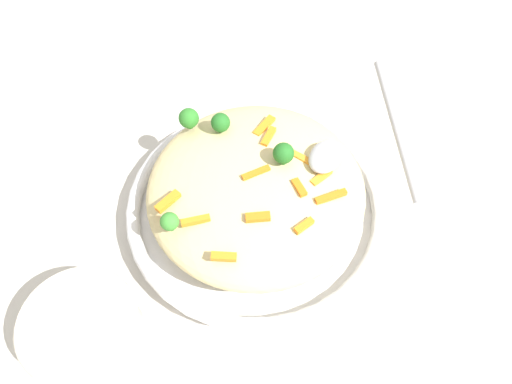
{
  "coord_description": "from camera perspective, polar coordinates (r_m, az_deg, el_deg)",
  "views": [
    {
      "loc": [
        -0.3,
        -0.17,
        0.6
      ],
      "look_at": [
        0.0,
        0.0,
        0.06
      ],
      "focal_mm": 33.87,
      "sensor_mm": 36.0,
      "label": 1
    }
  ],
  "objects": [
    {
      "name": "broccoli_floret_1",
      "position": [
        0.65,
        -7.94,
        8.6
      ],
      "size": [
        0.03,
        0.03,
        0.03
      ],
      "color": "#296820",
      "rests_on": "pasta_mound"
    },
    {
      "name": "carrot_piece_8",
      "position": [
        0.62,
        5.39,
        4.04
      ],
      "size": [
        0.01,
        0.04,
        0.01
      ],
      "primitive_type": "cube",
      "rotation": [
        0.0,
        0.0,
        1.48
      ],
      "color": "orange",
      "rests_on": "pasta_mound"
    },
    {
      "name": "carrot_piece_1",
      "position": [
        0.58,
        -7.13,
        -3.36
      ],
      "size": [
        0.03,
        0.03,
        0.01
      ],
      "primitive_type": "cube",
      "rotation": [
        0.0,
        0.0,
        2.3
      ],
      "color": "orange",
      "rests_on": "pasta_mound"
    },
    {
      "name": "pasta_mound",
      "position": [
        0.63,
        0.0,
        0.36
      ],
      "size": [
        0.29,
        0.29,
        0.07
      ],
      "primitive_type": "ellipsoid",
      "color": "#DBC689",
      "rests_on": "serving_bowl"
    },
    {
      "name": "carrot_piece_3",
      "position": [
        0.57,
        0.23,
        -2.98
      ],
      "size": [
        0.03,
        0.03,
        0.01
      ],
      "primitive_type": "cube",
      "rotation": [
        0.0,
        0.0,
        2.17
      ],
      "color": "orange",
      "rests_on": "pasta_mound"
    },
    {
      "name": "serving_bowl",
      "position": [
        0.67,
        0.0,
        -1.89
      ],
      "size": [
        0.36,
        0.36,
        0.04
      ],
      "color": "silver",
      "rests_on": "ground_plane"
    },
    {
      "name": "broccoli_floret_2",
      "position": [
        0.57,
        -10.17,
        -3.48
      ],
      "size": [
        0.02,
        0.02,
        0.03
      ],
      "color": "#377928",
      "rests_on": "pasta_mound"
    },
    {
      "name": "carrot_piece_4",
      "position": [
        0.55,
        -3.82,
        -7.62
      ],
      "size": [
        0.02,
        0.03,
        0.01
      ],
      "primitive_type": "cube",
      "rotation": [
        0.0,
        0.0,
        5.15
      ],
      "color": "orange",
      "rests_on": "pasta_mound"
    },
    {
      "name": "carrot_piece_7",
      "position": [
        0.59,
        5.13,
        0.54
      ],
      "size": [
        0.02,
        0.03,
        0.01
      ],
      "primitive_type": "cube",
      "rotation": [
        0.0,
        0.0,
        0.94
      ],
      "color": "orange",
      "rests_on": "pasta_mound"
    },
    {
      "name": "serving_spoon",
      "position": [
        0.62,
        11.49,
        5.36
      ],
      "size": [
        0.16,
        0.15,
        0.08
      ],
      "color": "#B7B7BC",
      "rests_on": "pasta_mound"
    },
    {
      "name": "carrot_piece_5",
      "position": [
        0.64,
        1.49,
        6.56
      ],
      "size": [
        0.03,
        0.01,
        0.01
      ],
      "primitive_type": "cube",
      "rotation": [
        0.0,
        0.0,
        0.08
      ],
      "color": "orange",
      "rests_on": "pasta_mound"
    },
    {
      "name": "carrot_piece_10",
      "position": [
        0.6,
        -0.02,
        1.87
      ],
      "size": [
        0.03,
        0.03,
        0.01
      ],
      "primitive_type": "cube",
      "rotation": [
        0.0,
        0.0,
        2.52
      ],
      "color": "orange",
      "rests_on": "pasta_mound"
    },
    {
      "name": "companion_bowl",
      "position": [
        0.61,
        -19.58,
        -15.18
      ],
      "size": [
        0.14,
        0.14,
        0.08
      ],
      "color": "beige",
      "rests_on": "ground_plane"
    },
    {
      "name": "carrot_piece_11",
      "position": [
        0.57,
        5.7,
        -3.97
      ],
      "size": [
        0.03,
        0.02,
        0.01
      ],
      "primitive_type": "cube",
      "rotation": [
        0.0,
        0.0,
        5.88
      ],
      "color": "orange",
      "rests_on": "pasta_mound"
    },
    {
      "name": "ground_plane",
      "position": [
        0.69,
        0.0,
        -2.86
      ],
      "size": [
        2.4,
        2.4,
        0.0
      ],
      "primitive_type": "plane",
      "color": "beige"
    },
    {
      "name": "broccoli_floret_3",
      "position": [
        0.6,
        3.26,
        4.57
      ],
      "size": [
        0.03,
        0.03,
        0.03
      ],
      "color": "#205B1C",
      "rests_on": "pasta_mound"
    },
    {
      "name": "carrot_piece_6",
      "position": [
        0.6,
        8.84,
        -0.53
      ],
      "size": [
        0.04,
        0.03,
        0.01
      ],
      "primitive_type": "cube",
      "rotation": [
        0.0,
        0.0,
        2.44
      ],
      "color": "orange",
      "rests_on": "pasta_mound"
    },
    {
      "name": "carrot_piece_9",
      "position": [
        0.66,
        0.98,
        7.79
      ],
      "size": [
        0.04,
        0.02,
        0.01
      ],
      "primitive_type": "cube",
      "rotation": [
        0.0,
        0.0,
        3.02
      ],
      "color": "orange",
      "rests_on": "pasta_mound"
    },
    {
      "name": "carrot_piece_2",
      "position": [
        0.59,
        -10.37,
        -1.1
      ],
      "size": [
        0.04,
        0.02,
        0.01
      ],
      "primitive_type": "cube",
      "rotation": [
        0.0,
        0.0,
        2.9
      ],
      "color": "orange",
      "rests_on": "pasta_mound"
    },
    {
      "name": "carrot_piece_0",
      "position": [
        0.61,
        7.72,
        1.76
      ],
      "size": [
        0.03,
        0.02,
        0.01
      ],
      "primitive_type": "cube",
      "rotation": [
        0.0,
        0.0,
        5.94
      ],
      "color": "orange",
      "rests_on": "pasta_mound"
    },
    {
      "name": "broccoli_floret_0",
      "position": [
        0.65,
        -4.21,
        8.16
      ],
      "size": [
        0.03,
        0.03,
        0.03
      ],
      "color": "#205B1C",
      "rests_on": "pasta_mound"
    }
  ]
}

